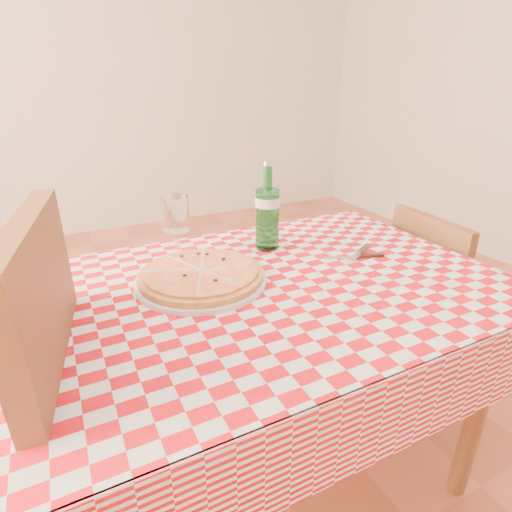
{
  "coord_description": "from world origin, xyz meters",
  "views": [
    {
      "loc": [
        -0.49,
        -0.87,
        1.27
      ],
      "look_at": [
        -0.02,
        0.06,
        0.82
      ],
      "focal_mm": 28.0,
      "sensor_mm": 36.0,
      "label": 1
    }
  ],
  "objects_px": {
    "dining_table": "(271,312)",
    "wine_glass": "(177,229)",
    "chair_far": "(9,427)",
    "chair_near": "(436,298)",
    "pizza_plate": "(201,274)",
    "water_bottle": "(268,206)"
  },
  "relations": [
    {
      "from": "dining_table",
      "to": "wine_glass",
      "type": "xyz_separation_m",
      "value": [
        -0.19,
        0.27,
        0.2
      ]
    },
    {
      "from": "chair_far",
      "to": "wine_glass",
      "type": "height_order",
      "value": "chair_far"
    },
    {
      "from": "chair_near",
      "to": "pizza_plate",
      "type": "distance_m",
      "value": 1.03
    },
    {
      "from": "chair_near",
      "to": "wine_glass",
      "type": "xyz_separation_m",
      "value": [
        -0.99,
        0.2,
        0.39
      ]
    },
    {
      "from": "dining_table",
      "to": "chair_near",
      "type": "bearing_deg",
      "value": 5.04
    },
    {
      "from": "pizza_plate",
      "to": "chair_near",
      "type": "bearing_deg",
      "value": -1.07
    },
    {
      "from": "chair_near",
      "to": "pizza_plate",
      "type": "relative_size",
      "value": 2.24
    },
    {
      "from": "chair_near",
      "to": "water_bottle",
      "type": "height_order",
      "value": "water_bottle"
    },
    {
      "from": "water_bottle",
      "to": "wine_glass",
      "type": "xyz_separation_m",
      "value": [
        -0.3,
        0.03,
        -0.04
      ]
    },
    {
      "from": "dining_table",
      "to": "chair_far",
      "type": "bearing_deg",
      "value": -173.71
    },
    {
      "from": "chair_near",
      "to": "wine_glass",
      "type": "distance_m",
      "value": 1.08
    },
    {
      "from": "dining_table",
      "to": "pizza_plate",
      "type": "bearing_deg",
      "value": 153.2
    },
    {
      "from": "chair_near",
      "to": "wine_glass",
      "type": "relative_size",
      "value": 4.01
    },
    {
      "from": "chair_near",
      "to": "chair_far",
      "type": "relative_size",
      "value": 0.79
    },
    {
      "from": "pizza_plate",
      "to": "wine_glass",
      "type": "bearing_deg",
      "value": 93.26
    },
    {
      "from": "chair_near",
      "to": "chair_far",
      "type": "distance_m",
      "value": 1.49
    },
    {
      "from": "chair_far",
      "to": "water_bottle",
      "type": "distance_m",
      "value": 0.89
    },
    {
      "from": "pizza_plate",
      "to": "wine_glass",
      "type": "distance_m",
      "value": 0.2
    },
    {
      "from": "pizza_plate",
      "to": "water_bottle",
      "type": "xyz_separation_m",
      "value": [
        0.29,
        0.14,
        0.12
      ]
    },
    {
      "from": "chair_far",
      "to": "wine_glass",
      "type": "xyz_separation_m",
      "value": [
        0.49,
        0.34,
        0.26
      ]
    },
    {
      "from": "chair_far",
      "to": "wine_glass",
      "type": "bearing_deg",
      "value": -135.82
    },
    {
      "from": "dining_table",
      "to": "pizza_plate",
      "type": "xyz_separation_m",
      "value": [
        -0.18,
        0.09,
        0.12
      ]
    }
  ]
}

